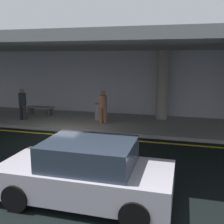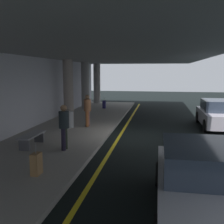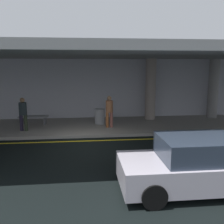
{
  "view_description": "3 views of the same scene",
  "coord_description": "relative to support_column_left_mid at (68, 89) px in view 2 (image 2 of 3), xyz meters",
  "views": [
    {
      "loc": [
        5.13,
        -10.15,
        3.4
      ],
      "look_at": [
        1.91,
        1.8,
        0.91
      ],
      "focal_mm": 43.25,
      "sensor_mm": 36.0,
      "label": 1
    },
    {
      "loc": [
        -12.28,
        -1.26,
        3.02
      ],
      "look_at": [
        2.5,
        1.33,
        0.76
      ],
      "focal_mm": 42.9,
      "sensor_mm": 36.0,
      "label": 2
    },
    {
      "loc": [
        -0.0,
        -10.91,
        3.4
      ],
      "look_at": [
        1.44,
        2.49,
        0.96
      ],
      "focal_mm": 41.41,
      "sensor_mm": 36.0,
      "label": 3
    }
  ],
  "objects": [
    {
      "name": "suitcase_upright_primary",
      "position": [
        -9.55,
        -2.33,
        -1.51
      ],
      "size": [
        0.36,
        0.22,
        0.9
      ],
      "rotation": [
        0.0,
        0.0,
        0.3
      ],
      "color": "olive",
      "rests_on": "sidewalk"
    },
    {
      "name": "support_column_right_mid",
      "position": [
        8.0,
        0.0,
        0.0
      ],
      "size": [
        0.63,
        0.63,
        3.65
      ],
      "primitive_type": "cylinder",
      "color": "gray",
      "rests_on": "sidewalk"
    },
    {
      "name": "lane_stripe_yellow",
      "position": [
        -4.0,
        -3.9,
        -1.97
      ],
      "size": [
        26.0,
        0.14,
        0.01
      ],
      "primitive_type": "cube",
      "color": "yellow",
      "rests_on": "ground"
    },
    {
      "name": "support_column_center",
      "position": [
        4.0,
        0.0,
        0.0
      ],
      "size": [
        0.63,
        0.63,
        3.65
      ],
      "primitive_type": "cylinder",
      "color": "gray",
      "rests_on": "sidewalk"
    },
    {
      "name": "traveler_with_luggage",
      "position": [
        -2.71,
        -1.98,
        -0.86
      ],
      "size": [
        0.38,
        0.38,
        1.68
      ],
      "rotation": [
        0.0,
        0.0,
        5.88
      ],
      "color": "#98542C",
      "rests_on": "sidewalk"
    },
    {
      "name": "person_waiting_for_ride",
      "position": [
        -7.07,
        -2.26,
        -0.86
      ],
      "size": [
        0.38,
        0.38,
        1.68
      ],
      "rotation": [
        0.0,
        0.0,
        2.84
      ],
      "color": "black",
      "rests_on": "sidewalk"
    },
    {
      "name": "bench_metal",
      "position": [
        -6.85,
        -0.86,
        -1.47
      ],
      "size": [
        1.6,
        0.5,
        0.48
      ],
      "color": "slate",
      "rests_on": "sidewalk"
    },
    {
      "name": "sidewalk",
      "position": [
        -4.0,
        -1.31,
        -1.9
      ],
      "size": [
        26.0,
        4.2,
        0.15
      ],
      "primitive_type": "cube",
      "color": "gray",
      "rests_on": "ground"
    },
    {
      "name": "support_column_left_mid",
      "position": [
        0.0,
        0.0,
        0.0
      ],
      "size": [
        0.63,
        0.63,
        3.65
      ],
      "primitive_type": "cylinder",
      "color": "gray",
      "rests_on": "sidewalk"
    },
    {
      "name": "ceiling_overhang",
      "position": [
        -4.0,
        -1.81,
        1.97
      ],
      "size": [
        28.0,
        13.2,
        0.3
      ],
      "primitive_type": "cube",
      "color": "gray",
      "rests_on": "support_column_far_left"
    },
    {
      "name": "car_silver_no2",
      "position": [
        -1.02,
        -8.91,
        -1.26
      ],
      "size": [
        4.1,
        1.92,
        1.5
      ],
      "rotation": [
        0.0,
        0.0,
        -0.02
      ],
      "color": "#BDB5C2",
      "rests_on": "ground"
    },
    {
      "name": "car_silver",
      "position": [
        -10.68,
        -6.6,
        -1.26
      ],
      "size": [
        4.1,
        1.92,
        1.5
      ],
      "rotation": [
        0.0,
        0.0,
        -0.07
      ],
      "color": "silver",
      "rests_on": "ground"
    },
    {
      "name": "terminal_back_wall",
      "position": [
        -4.0,
        0.94,
        -0.07
      ],
      "size": [
        26.0,
        0.3,
        3.8
      ],
      "primitive_type": "cube",
      "color": "#B2B2BC",
      "rests_on": "ground"
    },
    {
      "name": "suitcase_upright_secondary",
      "position": [
        4.47,
        -1.41,
        -1.51
      ],
      "size": [
        0.36,
        0.22,
        0.9
      ],
      "rotation": [
        0.0,
        0.0,
        -0.25
      ],
      "color": "#1A1746",
      "rests_on": "sidewalk"
    },
    {
      "name": "trash_bin_steel",
      "position": [
        -3.18,
        -1.06,
        -1.4
      ],
      "size": [
        0.56,
        0.56,
        0.85
      ],
      "primitive_type": "cylinder",
      "color": "gray",
      "rests_on": "sidewalk"
    },
    {
      "name": "ground_plane",
      "position": [
        -4.0,
        -4.41,
        -1.97
      ],
      "size": [
        60.0,
        60.0,
        0.0
      ],
      "primitive_type": "plane",
      "color": "black"
    }
  ]
}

